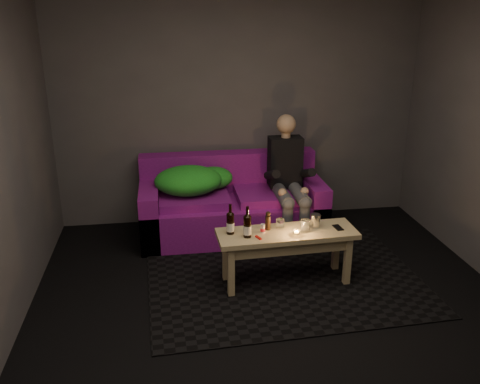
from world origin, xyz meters
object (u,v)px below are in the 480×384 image
at_px(coffee_table, 287,241).
at_px(steel_cup, 315,221).
at_px(beer_bottle_a, 230,223).
at_px(beer_bottle_b, 247,226).
at_px(sofa, 231,207).
at_px(person, 288,176).

distance_m(coffee_table, steel_cup, 0.31).
height_order(beer_bottle_a, beer_bottle_b, beer_bottle_b).
distance_m(sofa, person, 0.70).
xyz_separation_m(sofa, steel_cup, (0.60, -1.08, 0.26)).
bearing_deg(sofa, beer_bottle_b, -91.25).
bearing_deg(person, steel_cup, -88.69).
distance_m(person, coffee_table, 1.04).
distance_m(sofa, coffee_table, 1.19).
distance_m(beer_bottle_b, steel_cup, 0.64).
relative_size(sofa, beer_bottle_a, 7.17).
relative_size(person, steel_cup, 10.75).
distance_m(person, beer_bottle_a, 1.20).
xyz_separation_m(sofa, coffee_table, (0.33, -1.14, 0.11)).
relative_size(sofa, coffee_table, 1.56).
relative_size(beer_bottle_b, steel_cup, 2.30).
height_order(coffee_table, steel_cup, steel_cup).
bearing_deg(beer_bottle_b, person, 59.78).
bearing_deg(person, beer_bottle_b, -120.22).
relative_size(person, beer_bottle_b, 4.67).
relative_size(beer_bottle_a, steel_cup, 2.25).
bearing_deg(beer_bottle_a, beer_bottle_b, -33.69).
bearing_deg(coffee_table, beer_bottle_b, -171.01).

